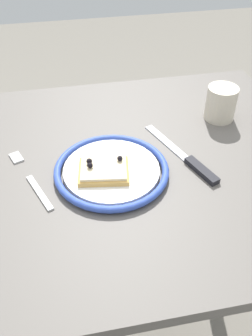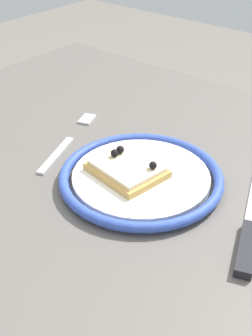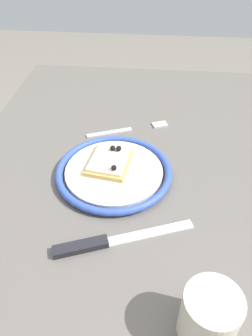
% 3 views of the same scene
% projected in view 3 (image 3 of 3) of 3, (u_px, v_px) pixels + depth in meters
% --- Properties ---
extents(ground_plane, '(6.00, 6.00, 0.00)m').
position_uv_depth(ground_plane, '(129.00, 322.00, 1.16)').
color(ground_plane, slate).
extents(dining_table, '(0.98, 0.71, 0.73)m').
position_uv_depth(dining_table, '(130.00, 205.00, 0.76)').
color(dining_table, '#5B5651').
rests_on(dining_table, ground_plane).
extents(plate, '(0.24, 0.24, 0.02)m').
position_uv_depth(plate, '(114.00, 172.00, 0.66)').
color(plate, white).
rests_on(plate, dining_table).
extents(pizza_slice_near, '(0.11, 0.10, 0.03)m').
position_uv_depth(pizza_slice_near, '(110.00, 161.00, 0.66)').
color(pizza_slice_near, tan).
rests_on(pizza_slice_near, plate).
extents(knife, '(0.10, 0.23, 0.01)m').
position_uv_depth(knife, '(101.00, 243.00, 0.53)').
color(knife, silver).
rests_on(knife, dining_table).
extents(fork, '(0.09, 0.19, 0.00)m').
position_uv_depth(fork, '(129.00, 130.00, 0.79)').
color(fork, beige).
rests_on(fork, dining_table).
extents(cup, '(0.07, 0.07, 0.08)m').
position_uv_depth(cup, '(209.00, 316.00, 0.40)').
color(cup, beige).
rests_on(cup, dining_table).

